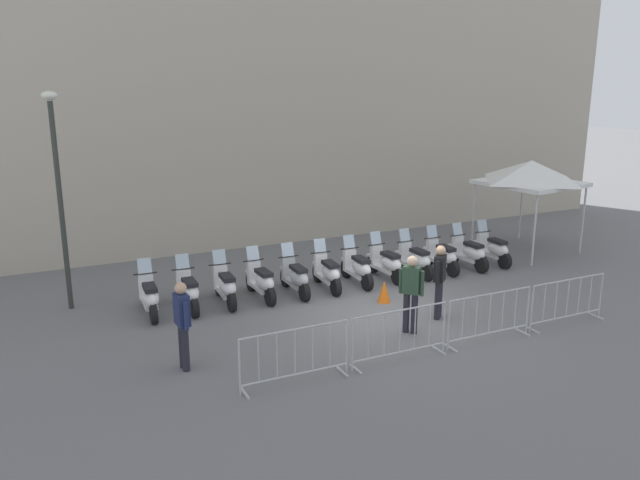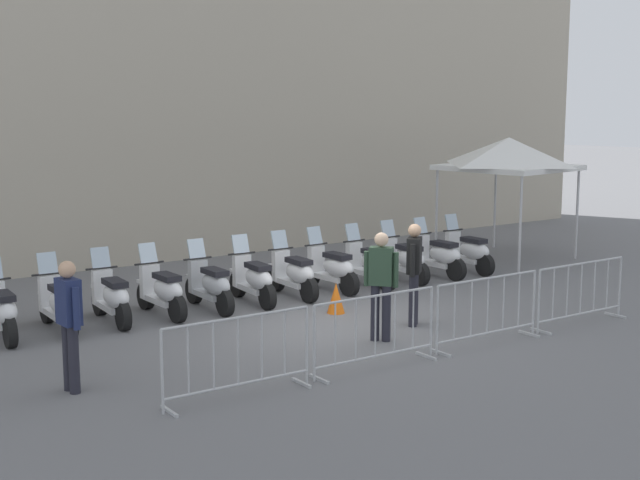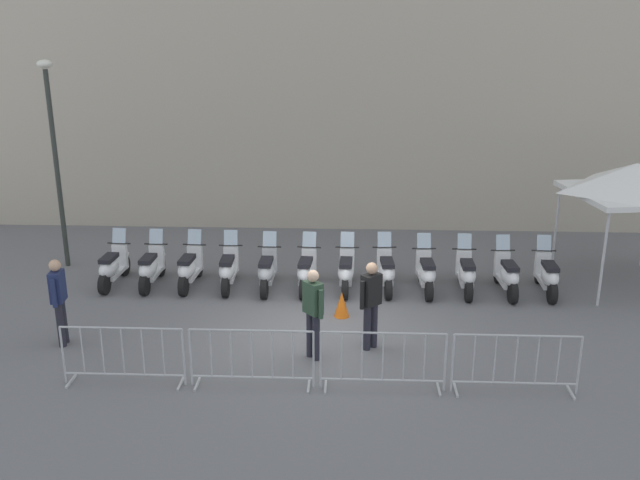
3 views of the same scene
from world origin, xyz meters
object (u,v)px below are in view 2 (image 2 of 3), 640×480
Objects in this scene: motorcycle_8 at (370,265)px; barrier_segment_0 at (238,358)px; motorcycle_3 at (163,291)px; motorcycle_5 at (254,280)px; traffic_cone at (336,298)px; motorcycle_6 at (294,274)px; motorcycle_0 at (1,312)px; officer_by_barriers at (69,318)px; motorcycle_2 at (112,298)px; officer_mid_plaza at (414,268)px; barrier_segment_2 at (487,311)px; motorcycle_4 at (211,286)px; motorcycle_9 at (404,260)px; officer_near_row_end at (381,280)px; motorcycle_11 at (468,252)px; barrier_segment_1 at (375,332)px; motorcycle_1 at (59,304)px; motorcycle_10 at (438,256)px; canopy_tent at (509,154)px; motorcycle_7 at (332,269)px; barrier_segment_3 at (581,294)px.

barrier_segment_0 is at bearing -149.94° from motorcycle_8.
motorcycle_3 and motorcycle_5 have the same top height.
traffic_cone is at bearing -68.87° from motorcycle_5.
motorcycle_6 is at bearing 41.40° from barrier_segment_0.
motorcycle_0 is 3.15m from officer_by_barriers.
motorcycle_2 is 0.99× the size of officer_mid_plaza.
motorcycle_3 is at bearing 141.69° from traffic_cone.
motorcycle_6 is at bearing 20.65° from officer_by_barriers.
traffic_cone is (-0.27, 3.08, -0.25)m from barrier_segment_2.
motorcycle_9 is at bearing -8.28° from motorcycle_4.
officer_near_row_end is (-3.79, -2.84, 0.53)m from motorcycle_9.
barrier_segment_1 is (-6.72, -3.48, 0.07)m from motorcycle_11.
barrier_segment_0 is at bearing -160.52° from motorcycle_11.
motorcycle_2 is at bearing 148.08° from traffic_cone.
motorcycle_1 is 6.39m from motorcycle_8.
barrier_segment_1 is 3.81× the size of traffic_cone.
officer_mid_plaza reaches higher than motorcycle_11.
motorcycle_1 is at bearing 170.57° from motorcycle_10.
canopy_tent is (6.51, 2.68, 1.54)m from officer_mid_plaza.
officer_mid_plaza is at bearing -73.00° from motorcycle_5.
barrier_segment_0 is (-0.80, -4.47, 0.07)m from motorcycle_2.
officer_mid_plaza reaches higher than motorcycle_2.
motorcycle_11 is (8.10, -1.32, 0.00)m from motorcycle_2.
motorcycle_10 is (9.00, -1.50, 0.00)m from motorcycle_0.
motorcycle_4 is at bearing 84.75° from barrier_segment_1.
officer_by_barriers reaches higher than barrier_segment_2.
motorcycle_7 is 5.17m from barrier_segment_1.
canopy_tent is at bearing 46.12° from barrier_segment_3.
officer_near_row_end is at bearing 153.49° from barrier_segment_3.
motorcycle_7 reaches higher than barrier_segment_2.
motorcycle_4 is (3.59, -0.65, 0.00)m from motorcycle_0.
motorcycle_10 is 6.84m from barrier_segment_1.
motorcycle_6 is (1.81, -0.23, 0.00)m from motorcycle_4.
officer_by_barriers is 3.15× the size of traffic_cone.
motorcycle_9 is (4.51, -0.66, 0.00)m from motorcycle_4.
motorcycle_2 is 10.39m from canopy_tent.
barrier_segment_0 is (-4.40, -3.87, 0.07)m from motorcycle_6.
barrier_segment_2 is at bearing -132.81° from motorcycle_10.
motorcycle_0 is 0.99× the size of officer_by_barriers.
motorcycle_11 is 4.77m from barrier_segment_3.
motorcycle_3 is 1.00× the size of motorcycle_9.
motorcycle_9 and motorcycle_10 have the same top height.
motorcycle_4 is at bearing 31.18° from officer_by_barriers.
motorcycle_5 is (2.69, -0.49, 0.00)m from motorcycle_2.
officer_by_barriers is at bearing -168.26° from motorcycle_9.
traffic_cone is (1.50, -1.69, -0.18)m from motorcycle_4.
motorcycle_3 is at bearing 132.39° from barrier_segment_3.
canopy_tent is (4.40, 4.57, 1.99)m from barrier_segment_3.
motorcycle_5 and motorcycle_11 have the same top height.
motorcycle_8 and motorcycle_11 have the same top height.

